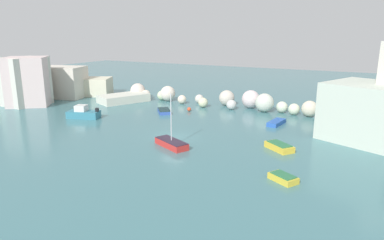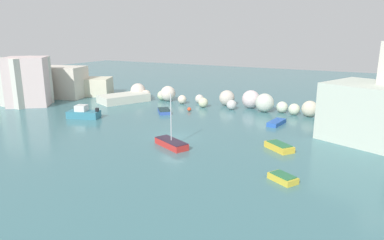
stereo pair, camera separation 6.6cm
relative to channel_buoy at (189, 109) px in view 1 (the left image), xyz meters
The scene contains 11 objects.
cove_water 13.33m from the channel_buoy, 69.37° to the right, with size 160.00×160.00×0.00m, color #43767D.
cliff_headland_left 26.01m from the channel_buoy, behind, with size 27.00×19.36×7.66m.
rock_breakwater 6.10m from the channel_buoy, 62.89° to the left, with size 34.56×5.09×2.77m.
channel_buoy is the anchor object (origin of this frame).
moored_boat_0 20.44m from the channel_buoy, ahead, with size 3.73×2.36×0.54m.
moored_boat_1 16.56m from the channel_buoy, 68.06° to the right, with size 4.37×3.13×5.52m.
moored_boat_2 15.04m from the channel_buoy, 136.14° to the right, with size 4.66×3.11×1.78m.
moored_boat_3 13.56m from the channel_buoy, ahead, with size 1.70×3.58×0.52m.
moored_boat_4 26.12m from the channel_buoy, 45.22° to the right, with size 2.56×2.23×0.57m.
moored_boat_5 19.72m from the channel_buoy, 34.54° to the right, with size 3.29×2.98×0.69m.
moored_boat_6 3.78m from the channel_buoy, 137.02° to the right, with size 3.28×3.53×0.52m.
Camera 1 is at (19.20, -32.01, 11.49)m, focal length 32.58 mm.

